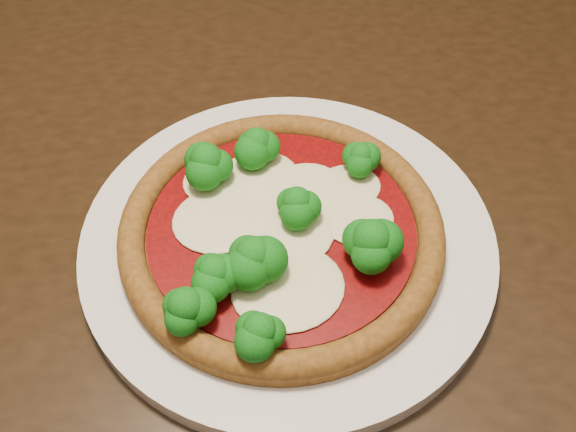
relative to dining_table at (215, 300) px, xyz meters
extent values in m
cube|color=black|center=(0.00, 0.00, 0.08)|extent=(1.33, 1.03, 0.04)
cylinder|color=black|center=(0.61, 0.21, -0.29)|extent=(0.06, 0.06, 0.71)
cylinder|color=silver|center=(0.07, -0.03, 0.11)|extent=(0.34, 0.34, 0.02)
cylinder|color=brown|center=(0.06, -0.03, 0.13)|extent=(0.26, 0.26, 0.01)
torus|color=brown|center=(0.06, -0.03, 0.13)|extent=(0.26, 0.26, 0.02)
cylinder|color=#770506|center=(0.06, -0.03, 0.13)|extent=(0.21, 0.21, 0.00)
ellipsoid|color=beige|center=(0.12, -0.04, 0.14)|extent=(0.06, 0.05, 0.00)
ellipsoid|color=beige|center=(0.05, -0.09, 0.14)|extent=(0.09, 0.08, 0.01)
ellipsoid|color=beige|center=(0.06, 0.02, 0.14)|extent=(0.07, 0.06, 0.01)
ellipsoid|color=beige|center=(0.06, -0.04, 0.14)|extent=(0.09, 0.08, 0.01)
ellipsoid|color=beige|center=(0.12, -0.01, 0.14)|extent=(0.05, 0.05, 0.00)
ellipsoid|color=beige|center=(0.09, 0.00, 0.14)|extent=(0.06, 0.06, 0.01)
ellipsoid|color=beige|center=(0.02, 0.03, 0.14)|extent=(0.06, 0.05, 0.00)
ellipsoid|color=beige|center=(0.01, -0.01, 0.14)|extent=(0.08, 0.07, 0.01)
ellipsoid|color=#168C1B|center=(0.03, -0.07, 0.16)|extent=(0.05, 0.05, 0.04)
ellipsoid|color=#168C1B|center=(-0.03, -0.10, 0.16)|extent=(0.04, 0.04, 0.04)
ellipsoid|color=#168C1B|center=(0.00, -0.08, 0.16)|extent=(0.04, 0.04, 0.04)
ellipsoid|color=#168C1B|center=(0.14, 0.01, 0.15)|extent=(0.04, 0.04, 0.03)
ellipsoid|color=#168C1B|center=(0.02, -0.13, 0.16)|extent=(0.04, 0.04, 0.03)
ellipsoid|color=#168C1B|center=(0.01, 0.03, 0.16)|extent=(0.05, 0.05, 0.04)
ellipsoid|color=#168C1B|center=(0.06, 0.04, 0.16)|extent=(0.04, 0.04, 0.04)
ellipsoid|color=#168C1B|center=(0.07, -0.03, 0.16)|extent=(0.04, 0.04, 0.03)
ellipsoid|color=#168C1B|center=(0.11, -0.08, 0.16)|extent=(0.05, 0.05, 0.04)
camera|label=1|loc=(-0.02, -0.34, 0.53)|focal=40.00mm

